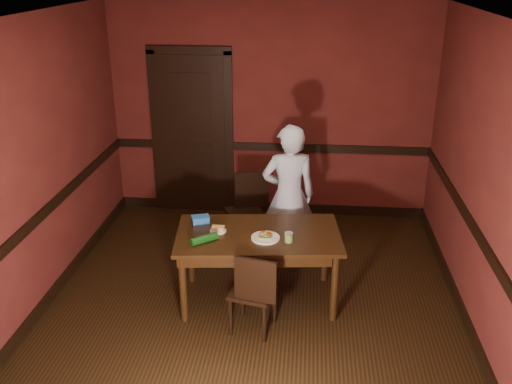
% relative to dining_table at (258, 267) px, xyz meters
% --- Properties ---
extents(floor, '(4.00, 4.50, 0.01)m').
position_rel_dining_table_xyz_m(floor, '(-0.05, -0.12, -0.36)').
color(floor, black).
rests_on(floor, ground).
extents(ceiling, '(4.00, 4.50, 0.01)m').
position_rel_dining_table_xyz_m(ceiling, '(-0.05, -0.12, 2.34)').
color(ceiling, beige).
rests_on(ceiling, ground).
extents(wall_back, '(4.00, 0.02, 2.70)m').
position_rel_dining_table_xyz_m(wall_back, '(-0.05, 2.13, 0.99)').
color(wall_back, '#541D19').
rests_on(wall_back, ground).
extents(wall_front, '(4.00, 0.02, 2.70)m').
position_rel_dining_table_xyz_m(wall_front, '(-0.05, -2.37, 0.99)').
color(wall_front, '#541D19').
rests_on(wall_front, ground).
extents(wall_left, '(0.02, 4.50, 2.70)m').
position_rel_dining_table_xyz_m(wall_left, '(-2.05, -0.12, 0.99)').
color(wall_left, '#541D19').
rests_on(wall_left, ground).
extents(wall_right, '(0.02, 4.50, 2.70)m').
position_rel_dining_table_xyz_m(wall_right, '(1.95, -0.12, 0.99)').
color(wall_right, '#541D19').
rests_on(wall_right, ground).
extents(dado_back, '(4.00, 0.03, 0.10)m').
position_rel_dining_table_xyz_m(dado_back, '(-0.05, 2.11, 0.54)').
color(dado_back, black).
rests_on(dado_back, ground).
extents(dado_left, '(0.03, 4.50, 0.10)m').
position_rel_dining_table_xyz_m(dado_left, '(-2.03, -0.12, 0.54)').
color(dado_left, black).
rests_on(dado_left, ground).
extents(dado_right, '(0.03, 4.50, 0.10)m').
position_rel_dining_table_xyz_m(dado_right, '(1.94, -0.12, 0.54)').
color(dado_right, black).
rests_on(dado_right, ground).
extents(baseboard_back, '(4.00, 0.03, 0.12)m').
position_rel_dining_table_xyz_m(baseboard_back, '(-0.05, 2.11, -0.30)').
color(baseboard_back, black).
rests_on(baseboard_back, ground).
extents(baseboard_left, '(0.03, 4.50, 0.12)m').
position_rel_dining_table_xyz_m(baseboard_left, '(-2.03, -0.12, -0.30)').
color(baseboard_left, black).
rests_on(baseboard_left, ground).
extents(baseboard_right, '(0.03, 4.50, 0.12)m').
position_rel_dining_table_xyz_m(baseboard_right, '(1.94, -0.12, -0.30)').
color(baseboard_right, black).
rests_on(baseboard_right, ground).
extents(door, '(1.05, 0.07, 2.20)m').
position_rel_dining_table_xyz_m(door, '(-1.05, 2.10, 0.73)').
color(door, black).
rests_on(door, ground).
extents(dining_table, '(1.63, 1.03, 0.72)m').
position_rel_dining_table_xyz_m(dining_table, '(0.00, 0.00, 0.00)').
color(dining_table, black).
rests_on(dining_table, floor).
extents(chair_far, '(0.52, 0.52, 0.86)m').
position_rel_dining_table_xyz_m(chair_far, '(-0.26, 1.12, 0.07)').
color(chair_far, black).
rests_on(chair_far, floor).
extents(chair_near, '(0.45, 0.45, 0.80)m').
position_rel_dining_table_xyz_m(chair_near, '(-0.00, -0.48, 0.04)').
color(chair_near, black).
rests_on(chair_near, floor).
extents(person, '(0.63, 0.48, 1.57)m').
position_rel_dining_table_xyz_m(person, '(0.25, 0.80, 0.42)').
color(person, silver).
rests_on(person, floor).
extents(sandwich_plate, '(0.27, 0.27, 0.07)m').
position_rel_dining_table_xyz_m(sandwich_plate, '(0.07, -0.11, 0.38)').
color(sandwich_plate, white).
rests_on(sandwich_plate, dining_table).
extents(sauce_jar, '(0.08, 0.08, 0.09)m').
position_rel_dining_table_xyz_m(sauce_jar, '(0.29, -0.15, 0.41)').
color(sauce_jar, '#6B9847').
rests_on(sauce_jar, dining_table).
extents(cheese_saucer, '(0.16, 0.16, 0.05)m').
position_rel_dining_table_xyz_m(cheese_saucer, '(-0.39, 0.00, 0.38)').
color(cheese_saucer, white).
rests_on(cheese_saucer, dining_table).
extents(food_tub, '(0.20, 0.17, 0.07)m').
position_rel_dining_table_xyz_m(food_tub, '(-0.59, 0.17, 0.40)').
color(food_tub, blue).
rests_on(food_tub, dining_table).
extents(wrapped_veg, '(0.25, 0.22, 0.07)m').
position_rel_dining_table_xyz_m(wrapped_veg, '(-0.48, -0.24, 0.40)').
color(wrapped_veg, '#0F4011').
rests_on(wrapped_veg, dining_table).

